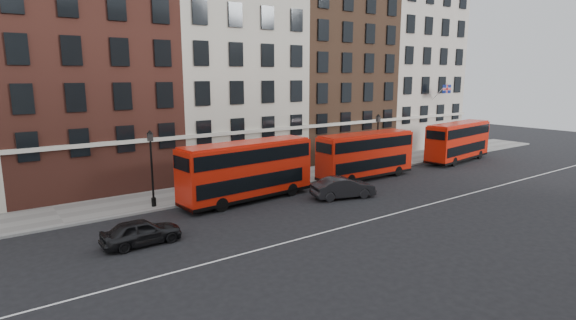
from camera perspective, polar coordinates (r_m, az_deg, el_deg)
ground at (r=31.07m, az=8.38°, el=-6.45°), size 120.00×120.00×0.00m
pavement at (r=38.96m, az=-2.46°, el=-2.69°), size 80.00×5.00×0.15m
kerb at (r=36.96m, az=-0.31°, el=-3.42°), size 80.00×0.30×0.16m
road_centre_line at (r=29.75m, az=11.09°, el=-7.31°), size 70.00×0.12×0.01m
building_terrace at (r=44.11m, az=-8.33°, el=12.08°), size 64.00×11.95×22.00m
bus_b at (r=32.83m, az=-5.27°, el=-1.22°), size 10.58×3.30×4.38m
bus_c at (r=40.36m, az=9.81°, el=0.71°), size 9.79×2.44×4.10m
bus_d at (r=51.15m, az=20.78°, el=2.30°), size 10.12×3.69×4.16m
car_rear at (r=26.00m, az=-18.12°, el=-8.66°), size 4.26×1.73×1.45m
car_front at (r=34.05m, az=7.03°, el=-3.50°), size 5.09×2.92×1.59m
lamp_post_left at (r=32.05m, az=-16.92°, el=-0.60°), size 0.44×0.44×5.33m
lamp_post_right at (r=43.98m, az=11.30°, el=2.64°), size 0.44×0.44×5.33m
traffic_light at (r=52.51m, az=19.03°, el=2.85°), size 0.25×0.45×3.27m
iron_railings at (r=40.64m, az=-4.18°, el=-1.32°), size 6.60×0.06×1.00m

